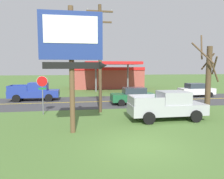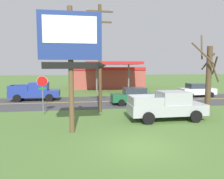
{
  "view_description": "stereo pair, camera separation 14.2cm",
  "coord_description": "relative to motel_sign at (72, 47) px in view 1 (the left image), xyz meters",
  "views": [
    {
      "loc": [
        -2.82,
        -9.09,
        3.62
      ],
      "look_at": [
        0.0,
        8.0,
        1.8
      ],
      "focal_mm": 34.38,
      "sensor_mm": 36.0,
      "label": 1
    },
    {
      "loc": [
        -2.68,
        -9.11,
        3.62
      ],
      "look_at": [
        0.0,
        8.0,
        1.8
      ],
      "focal_mm": 34.38,
      "sensor_mm": 36.0,
      "label": 2
    }
  ],
  "objects": [
    {
      "name": "car_green_mid_lane",
      "position": [
        5.59,
        8.41,
        -3.84
      ],
      "size": [
        4.2,
        2.0,
        1.64
      ],
      "color": "#1E6038",
      "rests_on": "ground"
    },
    {
      "name": "gas_station",
      "position": [
        5.38,
        25.28,
        -2.73
      ],
      "size": [
        12.0,
        11.5,
        4.4
      ],
      "color": "#A84C42",
      "rests_on": "ground"
    },
    {
      "name": "stop_sign",
      "position": [
        -2.37,
        5.05,
        -2.65
      ],
      "size": [
        0.8,
        0.08,
        2.95
      ],
      "color": "slate",
      "rests_on": "ground"
    },
    {
      "name": "utility_pole",
      "position": [
        2.04,
        5.23,
        -0.17
      ],
      "size": [
        2.05,
        0.26,
        8.38
      ],
      "color": "brown",
      "rests_on": "ground"
    },
    {
      "name": "motel_sign",
      "position": [
        0.0,
        0.0,
        0.0
      ],
      "size": [
        3.55,
        0.54,
        6.81
      ],
      "color": "brown",
      "rests_on": "ground"
    },
    {
      "name": "car_white_far_lane",
      "position": [
        14.63,
        12.41,
        -3.84
      ],
      "size": [
        4.2,
        2.0,
        1.64
      ],
      "color": "silver",
      "rests_on": "ground"
    },
    {
      "name": "pickup_blue_on_road",
      "position": [
        -4.29,
        12.41,
        -3.71
      ],
      "size": [
        5.2,
        2.24,
        1.96
      ],
      "color": "#233893",
      "rests_on": "ground"
    },
    {
      "name": "ground_plane",
      "position": [
        3.02,
        -2.59,
        -4.67
      ],
      "size": [
        180.0,
        180.0,
        0.0
      ],
      "primitive_type": "plane",
      "color": "#4C7033"
    },
    {
      "name": "pickup_silver_parked_on_lawn",
      "position": [
        6.35,
        2.05,
        -3.71
      ],
      "size": [
        5.21,
        2.25,
        1.96
      ],
      "color": "#A8AAAF",
      "rests_on": "ground"
    },
    {
      "name": "road_asphalt",
      "position": [
        3.02,
        10.41,
        -4.66
      ],
      "size": [
        140.0,
        8.0,
        0.02
      ],
      "primitive_type": "cube",
      "color": "#3D3D3F",
      "rests_on": "ground"
    },
    {
      "name": "road_centre_line",
      "position": [
        3.02,
        10.41,
        -4.65
      ],
      "size": [
        126.0,
        0.2,
        0.01
      ],
      "primitive_type": "cube",
      "color": "gold",
      "rests_on": "road_asphalt"
    },
    {
      "name": "bare_tree",
      "position": [
        9.92,
        2.97,
        -1.85
      ],
      "size": [
        1.9,
        2.09,
        6.05
      ],
      "color": "brown",
      "rests_on": "ground"
    }
  ]
}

